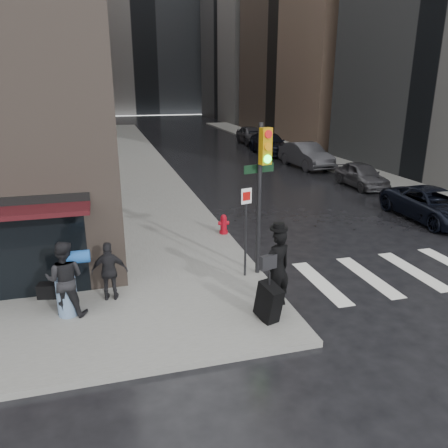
{
  "coord_description": "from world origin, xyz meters",
  "views": [
    {
      "loc": [
        -2.37,
        -9.51,
        5.63
      ],
      "look_at": [
        1.18,
        3.31,
        1.3
      ],
      "focal_mm": 35.0,
      "sensor_mm": 36.0,
      "label": 1
    }
  ],
  "objects_px": {
    "man_greycoat": "(110,271)",
    "parked_car_0": "(433,205)",
    "traffic_light": "(261,180)",
    "fire_hydrant": "(224,225)",
    "man_overcoat": "(275,274)",
    "parked_car_3": "(269,144)",
    "parked_car_1": "(362,175)",
    "parked_car_2": "(306,155)",
    "parked_car_4": "(251,135)",
    "man_jeans": "(65,279)"
  },
  "relations": [
    {
      "from": "man_greycoat",
      "to": "parked_car_0",
      "type": "xyz_separation_m",
      "value": [
        13.39,
        3.99,
        -0.26
      ]
    },
    {
      "from": "traffic_light",
      "to": "fire_hydrant",
      "type": "height_order",
      "value": "traffic_light"
    },
    {
      "from": "man_overcoat",
      "to": "man_greycoat",
      "type": "relative_size",
      "value": 1.43
    },
    {
      "from": "parked_car_3",
      "to": "traffic_light",
      "type": "bearing_deg",
      "value": -109.1
    },
    {
      "from": "man_overcoat",
      "to": "parked_car_1",
      "type": "distance_m",
      "value": 15.6
    },
    {
      "from": "parked_car_2",
      "to": "traffic_light",
      "type": "bearing_deg",
      "value": -124.15
    },
    {
      "from": "parked_car_3",
      "to": "parked_car_4",
      "type": "height_order",
      "value": "parked_car_4"
    },
    {
      "from": "man_greycoat",
      "to": "traffic_light",
      "type": "bearing_deg",
      "value": -165.21
    },
    {
      "from": "man_greycoat",
      "to": "fire_hydrant",
      "type": "xyz_separation_m",
      "value": [
        4.26,
        4.29,
        -0.46
      ]
    },
    {
      "from": "parked_car_1",
      "to": "parked_car_4",
      "type": "bearing_deg",
      "value": 92.56
    },
    {
      "from": "traffic_light",
      "to": "man_jeans",
      "type": "bearing_deg",
      "value": 176.6
    },
    {
      "from": "parked_car_2",
      "to": "parked_car_4",
      "type": "relative_size",
      "value": 1.04
    },
    {
      "from": "parked_car_2",
      "to": "man_overcoat",
      "type": "bearing_deg",
      "value": -122.04
    },
    {
      "from": "fire_hydrant",
      "to": "parked_car_2",
      "type": "distance_m",
      "value": 15.51
    },
    {
      "from": "man_overcoat",
      "to": "parked_car_0",
      "type": "distance_m",
      "value": 10.98
    },
    {
      "from": "man_overcoat",
      "to": "man_greycoat",
      "type": "distance_m",
      "value": 4.29
    },
    {
      "from": "fire_hydrant",
      "to": "parked_car_1",
      "type": "xyz_separation_m",
      "value": [
        9.7,
        6.04,
        0.2
      ]
    },
    {
      "from": "traffic_light",
      "to": "fire_hydrant",
      "type": "xyz_separation_m",
      "value": [
        -0.02,
        3.83,
        -2.53
      ]
    },
    {
      "from": "fire_hydrant",
      "to": "man_jeans",
      "type": "bearing_deg",
      "value": -137.7
    },
    {
      "from": "traffic_light",
      "to": "parked_car_0",
      "type": "distance_m",
      "value": 10.04
    },
    {
      "from": "man_greycoat",
      "to": "parked_car_3",
      "type": "relative_size",
      "value": 0.28
    },
    {
      "from": "man_jeans",
      "to": "man_greycoat",
      "type": "xyz_separation_m",
      "value": [
        1.06,
        0.55,
        -0.17
      ]
    },
    {
      "from": "traffic_light",
      "to": "parked_car_4",
      "type": "distance_m",
      "value": 30.55
    },
    {
      "from": "man_overcoat",
      "to": "parked_car_4",
      "type": "height_order",
      "value": "man_overcoat"
    },
    {
      "from": "man_jeans",
      "to": "parked_car_4",
      "type": "relative_size",
      "value": 0.4
    },
    {
      "from": "fire_hydrant",
      "to": "parked_car_4",
      "type": "xyz_separation_m",
      "value": [
        9.63,
        25.09,
        0.34
      ]
    },
    {
      "from": "traffic_light",
      "to": "parked_car_2",
      "type": "bearing_deg",
      "value": 46.06
    },
    {
      "from": "man_jeans",
      "to": "parked_car_0",
      "type": "distance_m",
      "value": 15.15
    },
    {
      "from": "fire_hydrant",
      "to": "parked_car_0",
      "type": "xyz_separation_m",
      "value": [
        9.13,
        -0.3,
        0.2
      ]
    },
    {
      "from": "fire_hydrant",
      "to": "parked_car_3",
      "type": "distance_m",
      "value": 20.82
    },
    {
      "from": "traffic_light",
      "to": "parked_car_3",
      "type": "height_order",
      "value": "traffic_light"
    },
    {
      "from": "man_greycoat",
      "to": "parked_car_2",
      "type": "bearing_deg",
      "value": -120.54
    },
    {
      "from": "parked_car_2",
      "to": "parked_car_3",
      "type": "height_order",
      "value": "parked_car_2"
    },
    {
      "from": "parked_car_0",
      "to": "parked_car_2",
      "type": "relative_size",
      "value": 0.97
    },
    {
      "from": "parked_car_1",
      "to": "traffic_light",
      "type": "bearing_deg",
      "value": -132.07
    },
    {
      "from": "man_jeans",
      "to": "parked_car_0",
      "type": "height_order",
      "value": "man_jeans"
    },
    {
      "from": "parked_car_1",
      "to": "man_overcoat",
      "type": "bearing_deg",
      "value": -127.51
    },
    {
      "from": "parked_car_2",
      "to": "parked_car_4",
      "type": "distance_m",
      "value": 12.7
    },
    {
      "from": "parked_car_0",
      "to": "parked_car_1",
      "type": "distance_m",
      "value": 6.38
    },
    {
      "from": "parked_car_2",
      "to": "parked_car_4",
      "type": "height_order",
      "value": "parked_car_2"
    },
    {
      "from": "man_overcoat",
      "to": "parked_car_3",
      "type": "bearing_deg",
      "value": -127.4
    },
    {
      "from": "man_greycoat",
      "to": "parked_car_2",
      "type": "xyz_separation_m",
      "value": [
        13.58,
        16.69,
        -0.11
      ]
    },
    {
      "from": "man_jeans",
      "to": "parked_car_2",
      "type": "relative_size",
      "value": 0.38
    },
    {
      "from": "man_greycoat",
      "to": "fire_hydrant",
      "type": "bearing_deg",
      "value": -126.2
    },
    {
      "from": "man_overcoat",
      "to": "man_jeans",
      "type": "bearing_deg",
      "value": -28.83
    },
    {
      "from": "man_jeans",
      "to": "traffic_light",
      "type": "xyz_separation_m",
      "value": [
        5.35,
        1.01,
        1.9
      ]
    },
    {
      "from": "man_jeans",
      "to": "man_greycoat",
      "type": "height_order",
      "value": "man_jeans"
    },
    {
      "from": "man_jeans",
      "to": "parked_car_4",
      "type": "distance_m",
      "value": 33.46
    },
    {
      "from": "parked_car_1",
      "to": "parked_car_3",
      "type": "xyz_separation_m",
      "value": [
        -0.65,
        12.7,
        0.14
      ]
    },
    {
      "from": "parked_car_2",
      "to": "parked_car_3",
      "type": "relative_size",
      "value": 0.9
    }
  ]
}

